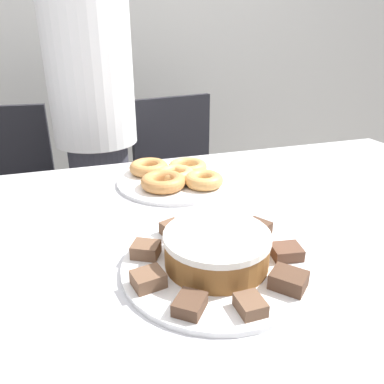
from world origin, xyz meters
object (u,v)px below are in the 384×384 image
(office_chair_left, at_px, (7,227))
(frosted_cake, at_px, (217,248))
(plate_cake, at_px, (216,265))
(plate_donuts, at_px, (177,181))
(person_standing, at_px, (96,129))
(office_chair_right, at_px, (188,203))

(office_chair_left, distance_m, frosted_cake, 1.20)
(plate_cake, bearing_deg, plate_donuts, 83.70)
(person_standing, xyz_separation_m, office_chair_right, (0.39, 0.05, -0.39))
(office_chair_right, height_order, plate_donuts, office_chair_right)
(person_standing, distance_m, frosted_cake, 0.96)
(office_chair_right, xyz_separation_m, plate_donuts, (-0.21, -0.57, 0.35))
(office_chair_right, relative_size, plate_cake, 2.63)
(office_chair_right, bearing_deg, plate_donuts, -121.96)
(plate_cake, relative_size, plate_donuts, 1.03)
(person_standing, relative_size, plate_donuts, 4.66)
(person_standing, height_order, frosted_cake, person_standing)
(office_chair_left, distance_m, plate_donuts, 0.88)
(office_chair_left, bearing_deg, office_chair_right, 5.42)
(plate_donuts, height_order, frosted_cake, frosted_cake)
(person_standing, xyz_separation_m, plate_cake, (0.13, -0.95, -0.04))
(frosted_cake, bearing_deg, office_chair_left, 117.64)
(office_chair_left, height_order, frosted_cake, office_chair_left)
(office_chair_right, distance_m, frosted_cake, 1.10)
(office_chair_left, distance_m, plate_cake, 1.18)
(person_standing, relative_size, plate_cake, 4.54)
(person_standing, distance_m, plate_cake, 0.96)
(plate_cake, height_order, frosted_cake, frosted_cake)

